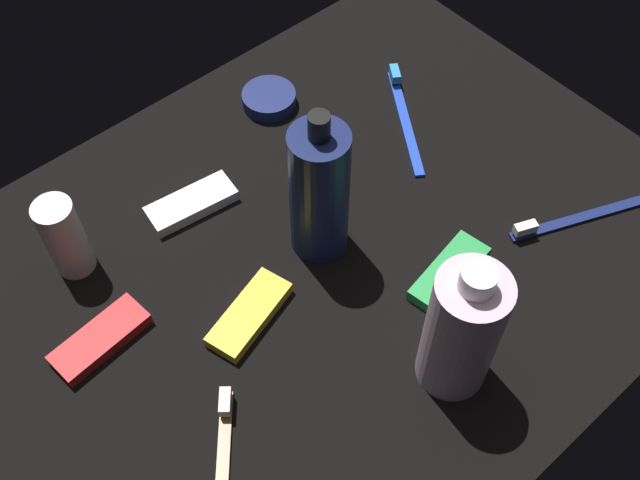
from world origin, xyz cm
name	(u,v)px	position (x,y,z in cm)	size (l,w,h in cm)	color
ground_plane	(320,258)	(0.00, 0.00, -0.60)	(84.00, 64.00, 1.20)	black
lotion_bottle	(319,192)	(1.27, 1.61, 8.72)	(6.35, 6.35, 19.85)	#151E4D
bodywash_bottle	(462,331)	(0.86, -19.06, 8.16)	(7.02, 7.02, 18.01)	silver
deodorant_stick	(65,237)	(-21.09, 16.68, 5.11)	(4.25, 4.25, 10.21)	silver
toothbrush_brown	(222,470)	(-22.76, -12.55, 0.61)	(12.45, 14.59, 2.10)	brown
toothbrush_navy	(574,218)	(25.06, -15.38, 0.61)	(17.12, 7.90, 2.10)	navy
toothbrush_blue	(404,114)	(22.00, 9.21, 0.61)	(10.85, 15.72, 2.10)	blue
snack_bar_white	(192,204)	(-6.86, 14.83, 0.75)	(10.40, 4.00, 1.50)	white
snack_bar_red	(100,339)	(-24.15, 6.49, 0.75)	(10.40, 4.00, 1.50)	red
snack_bar_green	(449,273)	(8.78, -11.31, 0.75)	(10.40, 4.00, 1.50)	green
snack_bar_yellow	(249,314)	(-10.80, -1.19, 0.75)	(10.40, 4.00, 1.50)	yellow
cream_tin_left	(269,99)	(10.47, 22.15, 0.94)	(6.92, 6.92, 1.89)	navy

